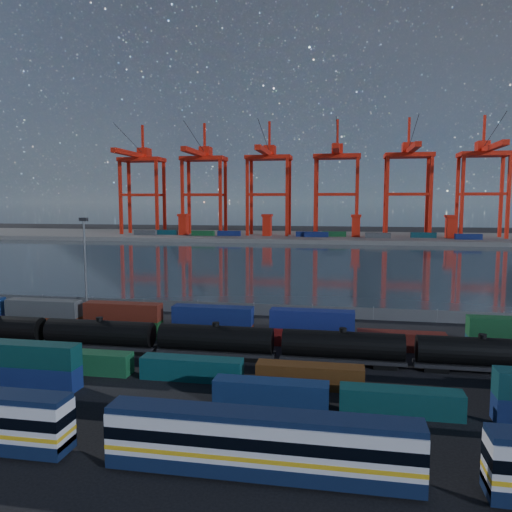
# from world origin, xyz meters

# --- Properties ---
(ground) EXTENTS (700.00, 700.00, 0.00)m
(ground) POSITION_xyz_m (0.00, 0.00, 0.00)
(ground) COLOR black
(ground) RESTS_ON ground
(harbor_water) EXTENTS (700.00, 700.00, 0.00)m
(harbor_water) POSITION_xyz_m (0.00, 105.00, 0.01)
(harbor_water) COLOR #2C383F
(harbor_water) RESTS_ON ground
(far_quay) EXTENTS (700.00, 70.00, 2.00)m
(far_quay) POSITION_xyz_m (0.00, 210.00, 1.00)
(far_quay) COLOR #514F4C
(far_quay) RESTS_ON ground
(distant_mountains) EXTENTS (2470.00, 1100.00, 520.00)m
(distant_mountains) POSITION_xyz_m (63.02, 1600.00, 220.29)
(distant_mountains) COLOR #1E2630
(distant_mountains) RESTS_ON ground
(passenger_train) EXTENTS (74.28, 2.75, 4.72)m
(passenger_train) POSITION_xyz_m (9.73, -21.77, 2.37)
(passenger_train) COLOR silver
(passenger_train) RESTS_ON ground
(container_row_south) EXTENTS (139.12, 2.24, 4.77)m
(container_row_south) POSITION_xyz_m (-3.24, -9.22, 1.93)
(container_row_south) COLOR #3F4244
(container_row_south) RESTS_ON ground
(container_row_mid) EXTENTS (140.31, 2.28, 2.43)m
(container_row_mid) POSITION_xyz_m (-3.75, -3.93, 1.22)
(container_row_mid) COLOR #3D4042
(container_row_mid) RESTS_ON ground
(container_row_north) EXTENTS (139.88, 2.30, 4.90)m
(container_row_north) POSITION_xyz_m (8.05, 11.34, 2.18)
(container_row_north) COLOR navy
(container_row_north) RESTS_ON ground
(tanker_string) EXTENTS (138.76, 3.17, 4.54)m
(tanker_string) POSITION_xyz_m (15.19, 3.82, 2.27)
(tanker_string) COLOR black
(tanker_string) RESTS_ON ground
(waterfront_fence) EXTENTS (160.12, 0.12, 2.20)m
(waterfront_fence) POSITION_xyz_m (-0.00, 28.00, 1.00)
(waterfront_fence) COLOR #595B5E
(waterfront_fence) RESTS_ON ground
(yard_light_mast) EXTENTS (1.60, 0.40, 16.60)m
(yard_light_mast) POSITION_xyz_m (-30.00, 26.00, 9.30)
(yard_light_mast) COLOR slate
(yard_light_mast) RESTS_ON ground
(gantry_cranes) EXTENTS (198.46, 45.05, 61.00)m
(gantry_cranes) POSITION_xyz_m (-7.50, 203.38, 37.39)
(gantry_cranes) COLOR red
(gantry_cranes) RESTS_ON ground
(quay_containers) EXTENTS (172.58, 10.99, 2.60)m
(quay_containers) POSITION_xyz_m (-11.00, 195.46, 3.30)
(quay_containers) COLOR navy
(quay_containers) RESTS_ON far_quay
(straddle_carriers) EXTENTS (140.00, 7.00, 11.10)m
(straddle_carriers) POSITION_xyz_m (-2.50, 200.00, 7.82)
(straddle_carriers) COLOR red
(straddle_carriers) RESTS_ON far_quay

